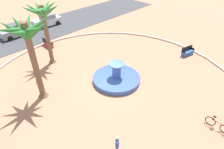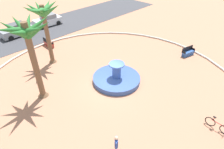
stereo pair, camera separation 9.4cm
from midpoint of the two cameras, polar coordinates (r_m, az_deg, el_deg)
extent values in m
plane|color=tan|center=(17.29, -0.73, -3.04)|extent=(80.00, 80.00, 0.00)
torus|color=silver|center=(17.23, -0.73, -2.78)|extent=(23.00, 23.00, 0.20)
cube|color=#424247|center=(29.25, -23.97, 10.76)|extent=(48.00, 8.00, 0.03)
cylinder|color=#38569E|center=(17.62, 1.15, -1.29)|extent=(4.29, 4.29, 0.45)
cylinder|color=#19567F|center=(17.64, 1.15, -1.39)|extent=(3.77, 3.77, 0.34)
cylinder|color=#38569E|center=(17.11, 1.19, 1.06)|extent=(0.77, 0.77, 1.30)
cylinder|color=#3D5FAD|center=(16.72, 1.22, 3.06)|extent=(1.37, 1.37, 0.12)
cylinder|color=brown|center=(20.12, -18.66, 10.68)|extent=(0.42, 0.42, 5.89)
cone|color=brown|center=(21.31, -17.31, 4.11)|extent=(0.80, 0.80, 0.50)
cone|color=#337F38|center=(19.72, -18.11, 18.56)|extent=(1.94, 0.78, 1.14)
cone|color=#337F38|center=(19.96, -19.00, 18.42)|extent=(1.88, 1.49, 1.23)
cone|color=#337F38|center=(20.02, -20.98, 17.92)|extent=(0.81, 1.92, 1.32)
cone|color=#337F38|center=(19.73, -22.14, 17.39)|extent=(1.41, 1.89, 1.35)
cone|color=#337F38|center=(19.27, -22.55, 16.96)|extent=(1.93, 1.26, 1.32)
cone|color=#337F38|center=(18.77, -22.02, 16.80)|extent=(1.96, 1.01, 1.23)
cone|color=#337F38|center=(18.41, -20.55, 17.20)|extent=(1.56, 1.86, 1.01)
cone|color=#337F38|center=(18.60, -18.73, 17.23)|extent=(0.67, 1.90, 1.28)
cone|color=#337F38|center=(19.05, -17.76, 17.64)|extent=(1.69, 1.72, 1.37)
cylinder|color=brown|center=(15.38, -21.96, 2.97)|extent=(0.46, 0.46, 6.29)
cone|color=brown|center=(16.99, -19.85, -5.28)|extent=(0.87, 0.87, 0.50)
cone|color=#28702D|center=(14.51, -21.24, 13.46)|extent=(2.00, 0.65, 1.32)
cone|color=#28702D|center=(15.02, -23.67, 13.82)|extent=(1.69, 1.90, 1.22)
cone|color=#28702D|center=(15.01, -25.96, 13.19)|extent=(0.59, 2.00, 1.24)
cone|color=#28702D|center=(14.65, -27.27, 11.79)|extent=(1.69, 1.83, 1.45)
cone|color=#28702D|center=(13.92, -27.90, 11.41)|extent=(2.00, 0.57, 1.10)
cone|color=#28702D|center=(13.55, -26.08, 10.81)|extent=(1.92, 1.64, 1.30)
cone|color=#28702D|center=(13.49, -22.33, 11.89)|extent=(0.85, 2.05, 1.22)
cone|color=#28702D|center=(13.96, -21.13, 12.30)|extent=(1.76, 1.77, 1.46)
cube|color=#B73D33|center=(24.62, -18.39, 8.77)|extent=(0.53, 1.61, 0.12)
cube|color=black|center=(24.42, -18.95, 9.22)|extent=(0.11, 1.60, 0.50)
cube|color=#9C342B|center=(24.73, -18.28, 8.24)|extent=(0.49, 1.48, 0.39)
cube|color=black|center=(25.19, -19.30, 9.54)|extent=(0.45, 0.09, 0.24)
cube|color=black|center=(23.95, -17.57, 8.56)|extent=(0.45, 0.09, 0.24)
cube|color=#335BA8|center=(23.07, 21.32, 6.30)|extent=(1.67, 0.88, 0.12)
cube|color=black|center=(23.04, 21.09, 7.17)|extent=(1.57, 0.47, 0.50)
cube|color=#2B4E8F|center=(23.18, 21.19, 5.75)|extent=(1.54, 0.81, 0.39)
cube|color=black|center=(23.57, 22.56, 7.00)|extent=(0.19, 0.46, 0.24)
cube|color=black|center=(22.46, 20.18, 6.17)|extent=(0.19, 0.46, 0.24)
torus|color=black|center=(15.33, 26.81, -12.13)|extent=(0.09, 0.72, 0.72)
cylinder|color=#B21919|center=(15.13, 28.76, -12.36)|extent=(0.09, 0.95, 0.05)
cylinder|color=#B21919|center=(15.06, 27.71, -11.38)|extent=(0.04, 0.04, 0.30)
cube|color=black|center=(14.95, 27.89, -10.92)|extent=(0.11, 0.20, 0.06)
cylinder|color=#33333D|center=(12.42, 1.23, -20.83)|extent=(0.14, 0.14, 0.82)
cube|color=#2D4CA5|center=(11.80, 1.28, -19.33)|extent=(0.38, 0.38, 0.56)
sphere|color=beige|center=(11.48, 1.31, -18.18)|extent=(0.22, 0.22, 0.22)
cylinder|color=#2D4CA5|center=(11.68, 1.28, -20.21)|extent=(0.09, 0.09, 0.53)
cylinder|color=#2D4CA5|center=(11.93, 1.28, -18.47)|extent=(0.09, 0.09, 0.53)
cube|color=gray|center=(29.01, -26.50, 11.25)|extent=(4.04, 1.81, 0.90)
cube|color=#545558|center=(28.83, -26.53, 12.70)|extent=(2.04, 1.50, 0.60)
cube|color=#333D47|center=(28.58, -28.10, 11.89)|extent=(0.33, 1.37, 0.51)
cylinder|color=black|center=(28.00, -27.85, 9.33)|extent=(0.65, 0.24, 0.64)
cylinder|color=black|center=(29.51, -29.18, 10.15)|extent=(0.65, 0.24, 0.64)
cylinder|color=black|center=(28.81, -23.43, 11.21)|extent=(0.65, 0.24, 0.64)
cylinder|color=black|center=(30.28, -24.94, 11.93)|extent=(0.65, 0.24, 0.64)
cube|color=silver|center=(31.11, -18.69, 14.56)|extent=(4.08, 1.89, 0.90)
cube|color=gray|center=(30.96, -18.62, 15.93)|extent=(2.07, 1.54, 0.60)
cube|color=#333D47|center=(30.64, -20.10, 15.28)|extent=(0.36, 1.37, 0.51)
cylinder|color=black|center=(30.02, -19.92, 12.93)|extent=(0.65, 0.25, 0.64)
cylinder|color=black|center=(31.50, -21.33, 13.64)|extent=(0.65, 0.25, 0.64)
cylinder|color=black|center=(31.00, -15.78, 14.38)|extent=(0.65, 0.25, 0.64)
cylinder|color=black|center=(32.44, -17.33, 15.03)|extent=(0.65, 0.25, 0.64)
camera|label=1|loc=(0.05, -90.16, -0.11)|focal=31.04mm
camera|label=2|loc=(0.05, 89.84, 0.11)|focal=31.04mm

